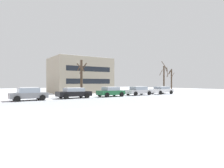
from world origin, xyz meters
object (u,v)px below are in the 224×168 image
at_px(parked_car_gray, 28,94).
at_px(parked_car_green, 111,92).
at_px(parked_car_silver, 139,91).
at_px(parked_car_black, 74,93).
at_px(parked_car_white, 162,90).

bearing_deg(parked_car_gray, parked_car_green, -0.63).
relative_size(parked_car_green, parked_car_silver, 0.87).
height_order(parked_car_gray, parked_car_black, parked_car_gray).
relative_size(parked_car_gray, parked_car_green, 1.02).
distance_m(parked_car_green, parked_car_silver, 5.46).
distance_m(parked_car_black, parked_car_white, 16.37).
relative_size(parked_car_black, parked_car_green, 1.12).
xyz_separation_m(parked_car_gray, parked_car_green, (10.91, -0.12, -0.02)).
xyz_separation_m(parked_car_black, parked_car_white, (16.37, -0.05, 0.00)).
bearing_deg(parked_car_white, parked_car_black, 179.84).
xyz_separation_m(parked_car_silver, parked_car_white, (5.46, 0.07, -0.01)).
xyz_separation_m(parked_car_gray, parked_car_black, (5.46, 0.18, -0.04)).
height_order(parked_car_black, parked_car_silver, parked_car_silver).
distance_m(parked_car_gray, parked_car_white, 21.83).
bearing_deg(parked_car_silver, parked_car_gray, -179.79).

